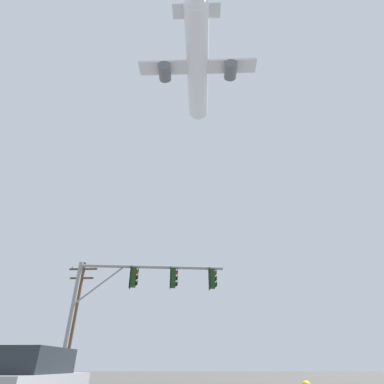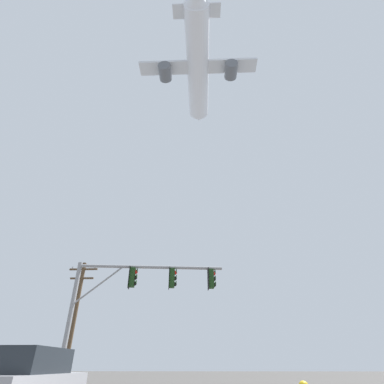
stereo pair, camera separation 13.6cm
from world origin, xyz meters
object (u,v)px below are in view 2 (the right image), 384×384
signal_pole_near (137,289)px  parked_car (21,383)px  airplane (198,68)px  utility_pole (75,315)px

signal_pole_near → parked_car: (-1.34, -5.92, -3.55)m
airplane → parked_car: (-4.02, -30.86, -52.66)m
signal_pole_near → utility_pole: size_ratio=0.86×
signal_pole_near → utility_pole: bearing=127.1°
signal_pole_near → airplane: bearing=83.8°
utility_pole → parked_car: bearing=-70.8°
signal_pole_near → airplane: 55.15m
utility_pole → airplane: airplane is taller
signal_pole_near → parked_car: bearing=-102.7°
signal_pole_near → utility_pole: (-6.27, 8.28, 0.03)m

